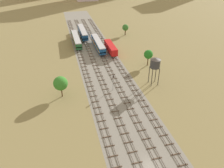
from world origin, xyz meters
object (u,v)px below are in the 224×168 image
diesel_railcar_centre_left_near (98,44)px  diesel_railcar_far_left_mid (76,39)px  diesel_railcar_left_midfar (83,32)px  freight_boxcar_centre_nearest (111,47)px  signal_post_nearest (102,41)px  signal_post_near (113,81)px  water_tower (155,63)px

diesel_railcar_centre_left_near → diesel_railcar_far_left_mid: same height
diesel_railcar_far_left_mid → diesel_railcar_left_midfar: 11.45m
diesel_railcar_centre_left_near → freight_boxcar_centre_nearest: bearing=-50.6°
freight_boxcar_centre_nearest → signal_post_nearest: signal_post_nearest is taller
signal_post_near → diesel_railcar_far_left_mid: bearing=98.8°
freight_boxcar_centre_nearest → diesel_railcar_left_midfar: size_ratio=0.68×
water_tower → signal_post_nearest: (-9.74, 37.78, -4.74)m
diesel_railcar_left_midfar → signal_post_near: 54.67m
diesel_railcar_centre_left_near → signal_post_near: 35.75m
freight_boxcar_centre_nearest → signal_post_near: (-6.86, -30.08, 1.07)m
signal_post_nearest → signal_post_near: bearing=-96.8°
freight_boxcar_centre_nearest → diesel_railcar_left_midfar: (-9.14, 24.53, 0.15)m
diesel_railcar_centre_left_near → diesel_railcar_far_left_mid: size_ratio=1.00×
freight_boxcar_centre_nearest → water_tower: water_tower is taller
freight_boxcar_centre_nearest → diesel_railcar_centre_left_near: 7.22m
diesel_railcar_centre_left_near → signal_post_near: signal_post_near is taller
freight_boxcar_centre_nearest → signal_post_near: bearing=-102.8°
water_tower → signal_post_nearest: water_tower is taller
diesel_railcar_far_left_mid → water_tower: 48.79m
diesel_railcar_far_left_mid → diesel_railcar_left_midfar: same height
freight_boxcar_centre_nearest → diesel_railcar_far_left_mid: diesel_railcar_far_left_mid is taller
diesel_railcar_centre_left_near → water_tower: size_ratio=2.14×
diesel_railcar_far_left_mid → signal_post_nearest: signal_post_nearest is taller
diesel_railcar_centre_left_near → signal_post_near: (-2.28, -35.66, 0.93)m
diesel_railcar_far_left_mid → signal_post_nearest: 12.85m
water_tower → signal_post_near: (-14.31, -0.45, -4.20)m
freight_boxcar_centre_nearest → diesel_railcar_far_left_mid: size_ratio=0.68×
diesel_railcar_left_midfar → signal_post_nearest: 17.76m
freight_boxcar_centre_nearest → diesel_railcar_centre_left_near: diesel_railcar_centre_left_near is taller
diesel_railcar_left_midfar → water_tower: (16.60, -54.17, 5.12)m
diesel_railcar_left_midfar → diesel_railcar_far_left_mid: bearing=-113.5°
diesel_railcar_centre_left_near → signal_post_near: bearing=-93.7°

